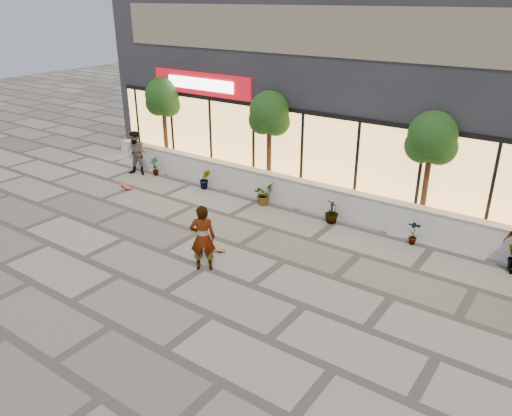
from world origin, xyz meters
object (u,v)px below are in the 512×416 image
Objects in this scene: tree_mideast at (432,141)px; skateboard_center at (213,249)px; skateboard_left at (126,186)px; skater_center at (203,238)px; tree_west at (163,99)px; skater_left at (137,153)px; tree_midwest at (269,116)px.

skateboard_center is (-4.54, -5.17, -2.91)m from tree_mideast.
skateboard_center is 6.64m from skateboard_left.
skateboard_center is 0.96× the size of skateboard_left.
skater_center is 2.44× the size of skateboard_left.
skateboard_left is (-6.72, 3.05, -0.88)m from skater_center.
skater_center is (7.39, -6.09, -2.03)m from tree_west.
tree_mideast is 7.62m from skater_center.
skater_center is at bearing -92.90° from skateboard_center.
tree_mideast is 2.07× the size of skater_left.
tree_midwest is 6.11m from skateboard_center.
tree_midwest reaches higher than skateboard_center.
skater_left is at bearing -172.18° from tree_mideast.
skater_center is at bearing -39.50° from tree_west.
tree_midwest is 6.41m from skateboard_left.
tree_midwest is 6.69m from skater_center.
skateboard_center is at bearing -101.54° from skater_center.
tree_west is 4.98× the size of skateboard_left.
skater_center is at bearing -72.78° from tree_midwest.
tree_midwest reaches higher than skater_center.
tree_west reaches higher than skateboard_left.
tree_mideast reaches higher than skater_left.
tree_mideast reaches higher than skateboard_left.
tree_west reaches higher than skateboard_center.
skater_center is 7.43m from skateboard_left.
tree_midwest is at bearing 0.00° from tree_west.
tree_mideast reaches higher than skater_center.
skater_left is (-5.66, -1.60, -2.04)m from tree_midwest.
tree_west is at bearing -75.87° from skater_center.
skater_left is at bearing 137.70° from skateboard_left.
tree_mideast is (11.50, 0.00, 0.00)m from tree_west.
skater_center reaches higher than skateboard_center.
skateboard_center is at bearing -0.73° from skateboard_left.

